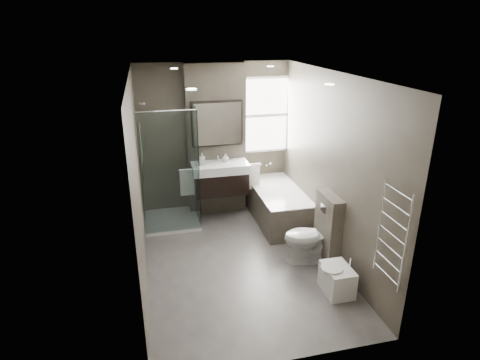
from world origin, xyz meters
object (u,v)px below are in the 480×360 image
object	(u,v)px
bathtub	(278,203)
bidet	(337,279)
vanity	(220,178)
toilet	(311,237)

from	to	relation	value
bathtub	bidet	bearing A→B (deg)	-87.53
vanity	bathtub	bearing A→B (deg)	-19.37
vanity	toilet	bearing A→B (deg)	-59.71
vanity	bathtub	distance (m)	1.07
toilet	bidet	bearing A→B (deg)	12.10
vanity	bidet	distance (m)	2.67
toilet	bidet	world-z (taller)	toilet
bidet	toilet	bearing A→B (deg)	93.44
vanity	bidet	world-z (taller)	vanity
bathtub	bidet	distance (m)	2.09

